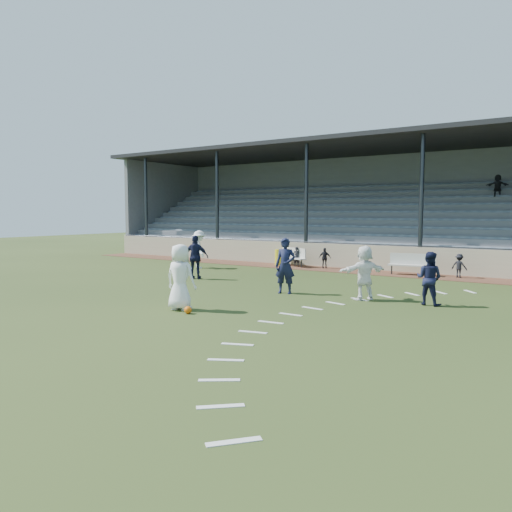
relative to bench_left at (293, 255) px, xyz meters
The scene contains 18 objects.
ground 11.28m from the bench_left, 73.07° to the right, with size 90.00×90.00×0.00m, color #2D3C18.
cinder_track 3.34m from the bench_left, ahead, with size 34.00×2.00×0.02m, color #522F20.
retaining_wall 3.37m from the bench_left, 13.32° to the left, with size 34.00×0.18×1.20m, color #B8AB8D.
bench_left is the anchor object (origin of this frame).
bench_right 6.27m from the bench_left, ahead, with size 2.03×0.70×0.95m.
trash_bin 0.82m from the bench_left, behind, with size 0.52×0.52×0.83m, color gold.
football 12.83m from the bench_left, 73.19° to the right, with size 0.21×0.21×0.21m, color orange.
player_white_lead 12.38m from the bench_left, 75.21° to the right, with size 0.93×0.60×1.90m, color white.
player_navy_lead 8.80m from the bench_left, 61.84° to the right, with size 0.70×0.46×1.93m, color #121632.
player_navy_mid 11.41m from the bench_left, 38.98° to the right, with size 0.79×0.62×1.63m, color #121632.
player_white_wing 4.87m from the bench_left, 136.55° to the right, with size 1.23×0.70×1.90m, color white.
player_navy_wing 6.68m from the bench_left, 97.93° to the right, with size 1.08×0.45×1.84m, color #121632.
player_white_back 10.12m from the bench_left, 47.05° to the right, with size 1.63×0.52×1.76m, color white.
sub_left_near 0.35m from the bench_left, 27.86° to the right, with size 0.37×0.25×1.03m, color black.
sub_left_far 1.85m from the bench_left, ahead, with size 0.60×0.25×1.03m, color black.
sub_right 8.23m from the bench_left, ahead, with size 0.66×0.38×1.02m, color black.
grandstand 6.60m from the bench_left, 59.10° to the left, with size 34.60×9.00×6.61m.
penalty_arc 13.08m from the bench_left, 55.51° to the right, with size 3.89×14.63×0.01m.
Camera 1 is at (9.64, -11.72, 2.80)m, focal length 35.00 mm.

